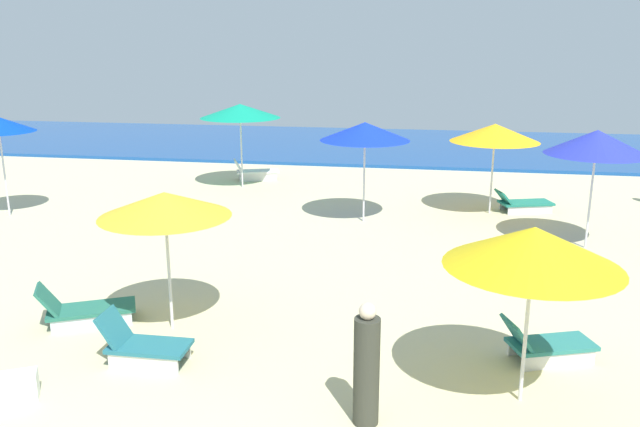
# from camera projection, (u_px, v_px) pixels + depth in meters

# --- Properties ---
(ocean) EXTENTS (60.00, 10.00, 0.12)m
(ocean) POSITION_uv_depth(u_px,v_px,m) (357.00, 144.00, 28.69)
(ocean) COLOR #174791
(ocean) RESTS_ON ground_plane
(umbrella_0) EXTENTS (2.20, 2.20, 2.67)m
(umbrella_0) POSITION_uv_depth(u_px,v_px,m) (597.00, 142.00, 14.04)
(umbrella_0) COLOR silver
(umbrella_0) RESTS_ON ground_plane
(umbrella_1) EXTENTS (2.07, 2.07, 2.29)m
(umbrella_1) POSITION_uv_depth(u_px,v_px,m) (165.00, 205.00, 10.03)
(umbrella_1) COLOR silver
(umbrella_1) RESTS_ON ground_plane
(lounge_chair_1_0) EXTENTS (1.28, 0.60, 0.77)m
(lounge_chair_1_0) POSITION_uv_depth(u_px,v_px,m) (142.00, 345.00, 9.36)
(lounge_chair_1_0) COLOR silver
(lounge_chair_1_0) RESTS_ON ground_plane
(lounge_chair_1_1) EXTENTS (1.63, 1.22, 0.72)m
(lounge_chair_1_1) POSITION_uv_depth(u_px,v_px,m) (84.00, 309.00, 10.69)
(lounge_chair_1_1) COLOR silver
(lounge_chair_1_1) RESTS_ON ground_plane
(umbrella_3) EXTENTS (2.34, 2.34, 2.43)m
(umbrella_3) POSITION_uv_depth(u_px,v_px,m) (495.00, 133.00, 17.00)
(umbrella_3) COLOR silver
(umbrella_3) RESTS_ON ground_plane
(lounge_chair_3_0) EXTENTS (1.63, 1.06, 0.60)m
(lounge_chair_3_0) POSITION_uv_depth(u_px,v_px,m) (522.00, 203.00, 17.70)
(lounge_chair_3_0) COLOR silver
(lounge_chair_3_0) RESTS_ON ground_plane
(umbrella_4) EXTENTS (2.27, 2.27, 2.57)m
(umbrella_4) POSITION_uv_depth(u_px,v_px,m) (365.00, 131.00, 16.21)
(umbrella_4) COLOR silver
(umbrella_4) RESTS_ON ground_plane
(umbrella_5) EXTENTS (2.50, 2.50, 2.64)m
(umbrella_5) POSITION_uv_depth(u_px,v_px,m) (240.00, 111.00, 20.06)
(umbrella_5) COLOR silver
(umbrella_5) RESTS_ON ground_plane
(lounge_chair_5_0) EXTENTS (1.58, 1.03, 0.71)m
(lounge_chair_5_0) POSITION_uv_depth(u_px,v_px,m) (255.00, 172.00, 21.68)
(lounge_chair_5_0) COLOR silver
(lounge_chair_5_0) RESTS_ON ground_plane
(umbrella_7) EXTENTS (2.20, 2.20, 2.36)m
(umbrella_7) POSITION_uv_depth(u_px,v_px,m) (533.00, 247.00, 7.92)
(umbrella_7) COLOR silver
(umbrella_7) RESTS_ON ground_plane
(lounge_chair_7_0) EXTENTS (1.44, 0.98, 0.69)m
(lounge_chair_7_0) POSITION_uv_depth(u_px,v_px,m) (545.00, 345.00, 9.44)
(lounge_chair_7_0) COLOR silver
(lounge_chair_7_0) RESTS_ON ground_plane
(beachgoer_4) EXTENTS (0.35, 0.35, 1.58)m
(beachgoer_4) POSITION_uv_depth(u_px,v_px,m) (366.00, 368.00, 7.79)
(beachgoer_4) COLOR #35372D
(beachgoer_4) RESTS_ON ground_plane
(cooler_box_1) EXTENTS (0.58, 0.50, 0.37)m
(cooler_box_1) POSITION_uv_depth(u_px,v_px,m) (18.00, 387.00, 8.44)
(cooler_box_1) COLOR white
(cooler_box_1) RESTS_ON ground_plane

